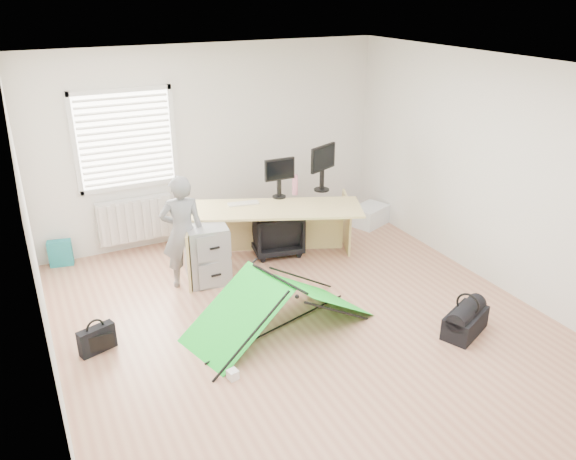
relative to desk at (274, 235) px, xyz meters
name	(u,v)px	position (x,y,z in m)	size (l,w,h in m)	color
ground	(304,323)	(-0.33, -1.49, -0.38)	(5.50, 5.50, 0.00)	tan
back_wall	(213,144)	(-0.33, 1.26, 0.97)	(5.00, 0.02, 2.70)	silver
window	(125,140)	(-1.53, 1.22, 1.17)	(1.20, 0.06, 1.20)	silver
radiator	(135,219)	(-1.53, 1.18, 0.07)	(1.00, 0.12, 0.60)	silver
desk	(274,235)	(0.00, 0.00, 0.00)	(2.26, 0.72, 0.77)	tan
filing_cabinet	(206,251)	(-0.93, -0.02, -0.01)	(0.48, 0.64, 0.74)	#989A9D
monitor_left	(279,183)	(0.23, 0.31, 0.58)	(0.42, 0.09, 0.40)	black
monitor_right	(322,174)	(0.88, 0.31, 0.62)	(0.49, 0.11, 0.47)	black
keyboard	(243,203)	(-0.29, 0.29, 0.39)	(0.40, 0.14, 0.02)	beige
thermos	(295,185)	(0.48, 0.32, 0.52)	(0.08, 0.08, 0.27)	#D67790
office_chair	(276,231)	(0.15, 0.27, -0.08)	(0.65, 0.67, 0.61)	black
person	(182,232)	(-1.23, -0.08, 0.32)	(0.51, 0.34, 1.41)	slate
kite	(279,304)	(-0.61, -1.46, -0.09)	(1.93, 0.85, 0.60)	#14D32A
storage_crate	(370,215)	(1.86, 0.49, -0.24)	(0.53, 0.37, 0.30)	silver
tote_bag	(61,253)	(-2.54, 1.15, -0.21)	(0.29, 0.13, 0.35)	teal
laptop_bag	(97,339)	(-2.43, -1.02, -0.25)	(0.37, 0.11, 0.28)	black
white_box	(233,375)	(-1.37, -2.03, -0.34)	(0.09, 0.09, 0.09)	silver
duffel_bag	(465,323)	(1.10, -2.41, -0.26)	(0.57, 0.29, 0.25)	black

